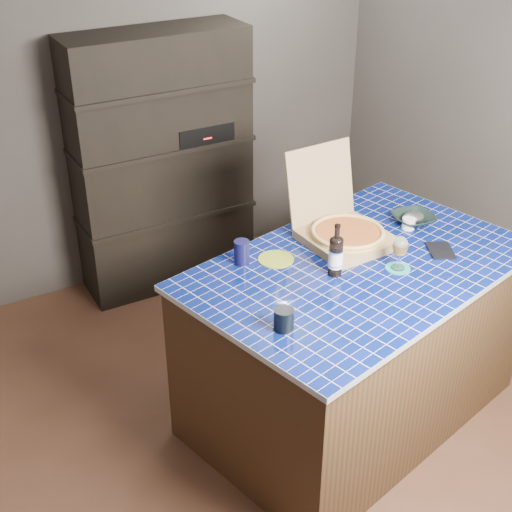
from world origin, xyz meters
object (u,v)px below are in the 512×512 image
pizza_box (344,230)px  dvd_case (440,250)px  mead_bottle (336,255)px  bowl (413,219)px  wine_glass (400,247)px  kitchen_island (354,340)px

pizza_box → dvd_case: bearing=-45.6°
mead_bottle → bowl: size_ratio=1.22×
pizza_box → wine_glass: (0.07, -0.37, 0.06)m
mead_bottle → wine_glass: (0.30, -0.11, 0.02)m
kitchen_island → mead_bottle: 0.61m
wine_glass → dvd_case: 0.33m
wine_glass → dvd_case: size_ratio=1.04×
kitchen_island → pizza_box: size_ratio=3.69×
mead_bottle → bowl: bearing=18.4°
mead_bottle → pizza_box: bearing=47.0°
kitchen_island → dvd_case: dvd_case is taller
wine_glass → bowl: (0.39, 0.34, -0.10)m
bowl → mead_bottle: bearing=-161.6°
dvd_case → bowl: (0.08, 0.32, 0.02)m
kitchen_island → mead_bottle: size_ratio=7.13×
pizza_box → dvd_case: pizza_box is taller
kitchen_island → dvd_case: (0.44, -0.10, 0.49)m
dvd_case → wine_glass: bearing=-148.5°
wine_glass → bowl: bearing=41.5°
kitchen_island → bowl: size_ratio=8.71×
kitchen_island → wine_glass: bearing=-57.4°
kitchen_island → wine_glass: wine_glass is taller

